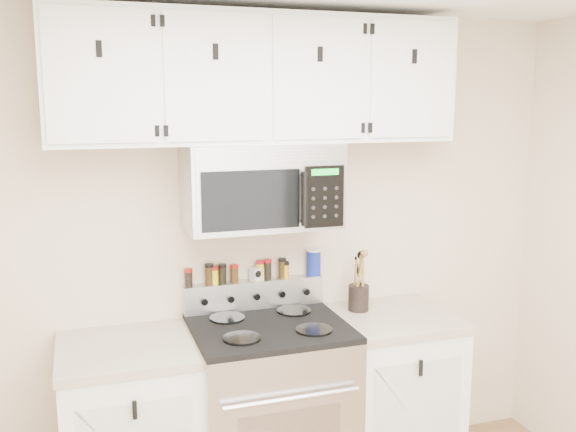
# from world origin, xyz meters

# --- Properties ---
(back_wall) EXTENTS (3.50, 0.01, 2.50)m
(back_wall) POSITION_xyz_m (0.00, 1.75, 1.25)
(back_wall) COLOR beige
(back_wall) RESTS_ON floor
(range) EXTENTS (0.76, 0.65, 1.10)m
(range) POSITION_xyz_m (0.00, 1.43, 0.49)
(range) COLOR #B7B7BA
(range) RESTS_ON floor
(base_cabinet_right) EXTENTS (0.64, 0.62, 0.92)m
(base_cabinet_right) POSITION_xyz_m (0.69, 1.45, 0.46)
(base_cabinet_right) COLOR white
(base_cabinet_right) RESTS_ON floor
(microwave) EXTENTS (0.76, 0.44, 0.42)m
(microwave) POSITION_xyz_m (0.00, 1.55, 1.63)
(microwave) COLOR #9E9EA3
(microwave) RESTS_ON back_wall
(upper_cabinets) EXTENTS (2.00, 0.35, 0.62)m
(upper_cabinets) POSITION_xyz_m (-0.00, 1.58, 2.15)
(upper_cabinets) COLOR white
(upper_cabinets) RESTS_ON back_wall
(utensil_crock) EXTENTS (0.11, 0.11, 0.33)m
(utensil_crock) POSITION_xyz_m (0.55, 1.57, 1.00)
(utensil_crock) COLOR black
(utensil_crock) RESTS_ON base_cabinet_right
(kitchen_timer) EXTENTS (0.08, 0.07, 0.07)m
(kitchen_timer) POSITION_xyz_m (0.02, 1.71, 1.14)
(kitchen_timer) COLOR silver
(kitchen_timer) RESTS_ON range
(salt_canister) EXTENTS (0.08, 0.08, 0.15)m
(salt_canister) POSITION_xyz_m (0.34, 1.71, 1.17)
(salt_canister) COLOR navy
(salt_canister) RESTS_ON range
(spice_jar_0) EXTENTS (0.04, 0.04, 0.09)m
(spice_jar_0) POSITION_xyz_m (-0.35, 1.71, 1.15)
(spice_jar_0) COLOR black
(spice_jar_0) RESTS_ON range
(spice_jar_1) EXTENTS (0.05, 0.05, 0.11)m
(spice_jar_1) POSITION_xyz_m (-0.24, 1.71, 1.16)
(spice_jar_1) COLOR #39270D
(spice_jar_1) RESTS_ON range
(spice_jar_2) EXTENTS (0.04, 0.04, 0.09)m
(spice_jar_2) POSITION_xyz_m (-0.21, 1.71, 1.15)
(spice_jar_2) COLOR yellow
(spice_jar_2) RESTS_ON range
(spice_jar_3) EXTENTS (0.04, 0.04, 0.10)m
(spice_jar_3) POSITION_xyz_m (-0.17, 1.71, 1.15)
(spice_jar_3) COLOR black
(spice_jar_3) RESTS_ON range
(spice_jar_4) EXTENTS (0.04, 0.04, 0.09)m
(spice_jar_4) POSITION_xyz_m (-0.11, 1.71, 1.15)
(spice_jar_4) COLOR #442B10
(spice_jar_4) RESTS_ON range
(spice_jar_5) EXTENTS (0.04, 0.04, 0.11)m
(spice_jar_5) POSITION_xyz_m (0.03, 1.71, 1.15)
(spice_jar_5) COLOR yellow
(spice_jar_5) RESTS_ON range
(spice_jar_6) EXTENTS (0.04, 0.04, 0.11)m
(spice_jar_6) POSITION_xyz_m (0.08, 1.71, 1.16)
(spice_jar_6) COLOR black
(spice_jar_6) RESTS_ON range
(spice_jar_7) EXTENTS (0.04, 0.04, 0.11)m
(spice_jar_7) POSITION_xyz_m (0.16, 1.71, 1.16)
(spice_jar_7) COLOR #3E2B0F
(spice_jar_7) RESTS_ON range
(spice_jar_8) EXTENTS (0.04, 0.04, 0.09)m
(spice_jar_8) POSITION_xyz_m (0.18, 1.71, 1.15)
(spice_jar_8) COLOR orange
(spice_jar_8) RESTS_ON range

